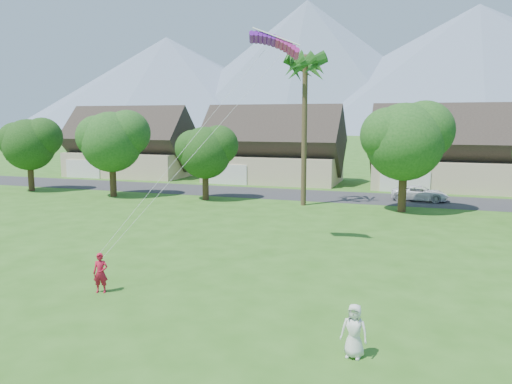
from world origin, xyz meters
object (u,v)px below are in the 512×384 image
at_px(parked_car, 420,193).
at_px(parafoil_kite, 276,42).
at_px(watcher, 354,331).
at_px(kite_flyer, 101,273).

bearing_deg(parked_car, parafoil_kite, 161.70).
distance_m(parked_car, parafoil_kite, 23.68).
bearing_deg(watcher, parafoil_kite, 123.36).
relative_size(kite_flyer, parked_car, 0.35).
distance_m(watcher, parafoil_kite, 16.83).
bearing_deg(watcher, parked_car, 93.40).
height_order(kite_flyer, watcher, kite_flyer).
xyz_separation_m(kite_flyer, parked_car, (12.44, 29.09, -0.17)).
bearing_deg(kite_flyer, parked_car, 49.00).
xyz_separation_m(kite_flyer, parafoil_kite, (4.83, 9.33, 10.45)).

